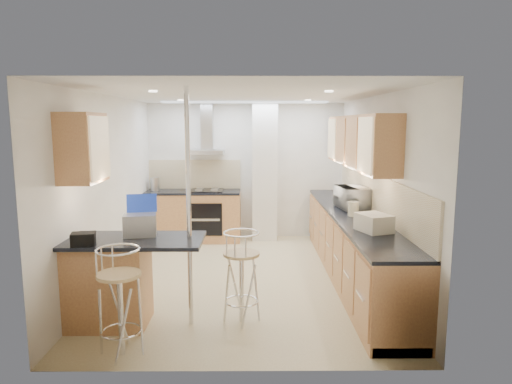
{
  "coord_description": "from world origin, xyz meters",
  "views": [
    {
      "loc": [
        0.13,
        -6.08,
        2.13
      ],
      "look_at": [
        0.18,
        0.2,
        1.18
      ],
      "focal_mm": 32.0,
      "sensor_mm": 36.0,
      "label": 1
    }
  ],
  "objects_px": {
    "microwave": "(353,198)",
    "bar_stool_near": "(120,302)",
    "laptop": "(140,225)",
    "bread_bin": "(374,223)",
    "bar_stool_end": "(241,277)"
  },
  "relations": [
    {
      "from": "microwave",
      "to": "bar_stool_near",
      "type": "distance_m",
      "value": 3.64
    },
    {
      "from": "microwave",
      "to": "laptop",
      "type": "relative_size",
      "value": 1.69
    },
    {
      "from": "microwave",
      "to": "bread_bin",
      "type": "height_order",
      "value": "microwave"
    },
    {
      "from": "bread_bin",
      "to": "microwave",
      "type": "bearing_deg",
      "value": 67.07
    },
    {
      "from": "bar_stool_near",
      "to": "bar_stool_end",
      "type": "distance_m",
      "value": 1.31
    },
    {
      "from": "laptop",
      "to": "bar_stool_end",
      "type": "distance_m",
      "value": 1.22
    },
    {
      "from": "laptop",
      "to": "bar_stool_end",
      "type": "relative_size",
      "value": 0.34
    },
    {
      "from": "bar_stool_near",
      "to": "bread_bin",
      "type": "height_order",
      "value": "bread_bin"
    },
    {
      "from": "laptop",
      "to": "microwave",
      "type": "bearing_deg",
      "value": 21.75
    },
    {
      "from": "laptop",
      "to": "bar_stool_end",
      "type": "xyz_separation_m",
      "value": [
        1.08,
        -0.07,
        -0.55
      ]
    },
    {
      "from": "microwave",
      "to": "bar_stool_end",
      "type": "xyz_separation_m",
      "value": [
        -1.55,
        -1.71,
        -0.58
      ]
    },
    {
      "from": "microwave",
      "to": "bread_bin",
      "type": "relative_size",
      "value": 1.53
    },
    {
      "from": "laptop",
      "to": "bread_bin",
      "type": "height_order",
      "value": "laptop"
    },
    {
      "from": "microwave",
      "to": "bar_stool_end",
      "type": "height_order",
      "value": "microwave"
    },
    {
      "from": "microwave",
      "to": "laptop",
      "type": "bearing_deg",
      "value": 114.0
    }
  ]
}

